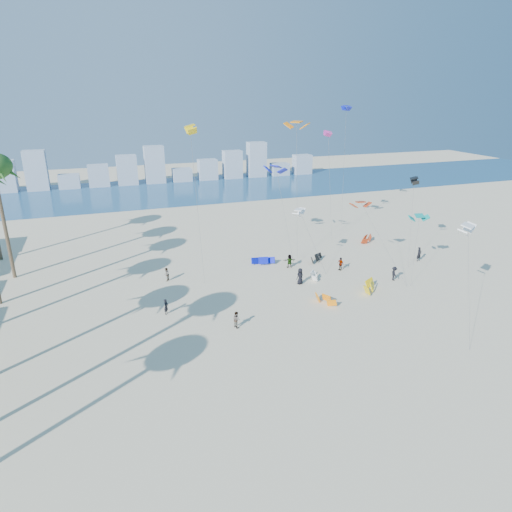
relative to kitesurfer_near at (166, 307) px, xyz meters
name	(u,v)px	position (x,y,z in m)	size (l,w,h in m)	color
ground	(291,395)	(6.33, -15.24, -0.77)	(220.00, 220.00, 0.00)	beige
ocean	(156,192)	(6.33, 56.76, -0.76)	(220.00, 220.00, 0.00)	navy
kitesurfer_near	(166,307)	(0.00, 0.00, 0.00)	(0.56, 0.37, 1.54)	black
kitesurfer_mid	(236,319)	(5.57, -4.66, 0.00)	(0.74, 0.58, 1.53)	gray
kitesurfers_far	(317,268)	(18.03, 4.18, 0.06)	(31.58, 9.30, 1.83)	black
grounded_kites	(330,267)	(19.96, 4.70, -0.32)	(19.81, 18.44, 0.99)	orange
flying_kites	(326,160)	(20.58, 8.18, 11.74)	(28.18, 38.73, 18.48)	white
distant_skyline	(143,170)	(5.14, 66.76, 2.32)	(85.00, 3.00, 8.40)	#9EADBF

